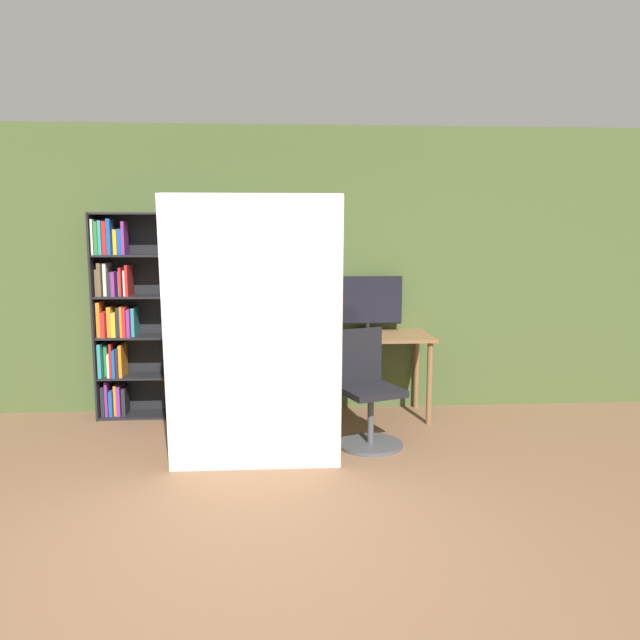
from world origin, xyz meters
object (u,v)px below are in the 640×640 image
at_px(monitor, 368,302).
at_px(office_chair, 367,399).
at_px(bookshelf, 127,315).
at_px(mattress_near, 255,334).

xyz_separation_m(monitor, office_chair, (-0.13, -0.97, -0.68)).
bearing_deg(monitor, bookshelf, -179.50).
distance_m(office_chair, bookshelf, 2.38).
bearing_deg(bookshelf, office_chair, -24.30).
xyz_separation_m(office_chair, bookshelf, (-2.11, 0.95, 0.58)).
bearing_deg(mattress_near, office_chair, 27.23).
bearing_deg(office_chair, bookshelf, 155.70).
height_order(monitor, bookshelf, bookshelf).
relative_size(monitor, mattress_near, 0.33).
relative_size(office_chair, mattress_near, 0.47).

